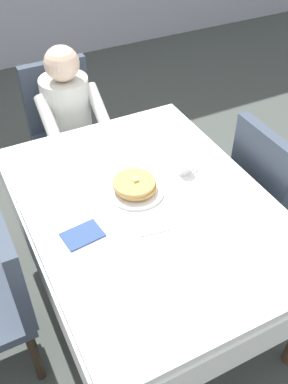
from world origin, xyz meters
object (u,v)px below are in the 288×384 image
at_px(spoon_near_edge, 154,233).
at_px(fork_left_of_plate, 101,206).
at_px(breakfast_stack, 135,185).
at_px(chair_diner, 64,123).
at_px(dining_table_main, 149,217).
at_px(knife_right_of_plate, 172,182).
at_px(cup_coffee, 184,165).
at_px(diner_person, 69,116).
at_px(plate_breakfast, 135,190).
at_px(chair_right_side, 270,188).

bearing_deg(spoon_near_edge, fork_left_of_plate, 128.04).
bearing_deg(breakfast_stack, spoon_near_edge, -99.20).
height_order(chair_diner, breakfast_stack, chair_diner).
distance_m(chair_diner, breakfast_stack, 1.10).
bearing_deg(breakfast_stack, dining_table_main, -78.93).
bearing_deg(spoon_near_edge, knife_right_of_plate, 57.52).
xyz_separation_m(chair_diner, cup_coffee, (0.31, -1.04, 0.25)).
relative_size(diner_person, knife_right_of_plate, 5.60).
bearing_deg(dining_table_main, breakfast_stack, 101.07).
xyz_separation_m(plate_breakfast, cup_coffee, (0.29, 0.03, 0.03)).
bearing_deg(diner_person, breakfast_stack, 91.35).
distance_m(diner_person, knife_right_of_plate, 0.96).
relative_size(chair_diner, knife_right_of_plate, 4.65).
distance_m(breakfast_stack, spoon_near_edge, 0.29).
height_order(diner_person, fork_left_of_plate, diner_person).
height_order(chair_right_side, spoon_near_edge, chair_right_side).
bearing_deg(chair_diner, knife_right_of_plate, 101.09).
distance_m(dining_table_main, chair_right_side, 0.78).
bearing_deg(dining_table_main, diner_person, 92.33).
relative_size(diner_person, breakfast_stack, 5.35).
height_order(chair_right_side, plate_breakfast, chair_right_side).
bearing_deg(cup_coffee, chair_right_side, -14.72).
bearing_deg(chair_diner, cup_coffee, 106.53).
distance_m(chair_diner, diner_person, 0.21).
distance_m(chair_right_side, knife_right_of_plate, 0.64).
height_order(chair_right_side, fork_left_of_plate, chair_right_side).
xyz_separation_m(breakfast_stack, knife_right_of_plate, (0.19, -0.02, -0.04)).
height_order(diner_person, chair_right_side, diner_person).
bearing_deg(plate_breakfast, breakfast_stack, -118.09).
distance_m(dining_table_main, knife_right_of_plate, 0.21).
distance_m(breakfast_stack, cup_coffee, 0.29).
bearing_deg(spoon_near_edge, chair_diner, 98.47).
distance_m(plate_breakfast, breakfast_stack, 0.04).
height_order(diner_person, cup_coffee, diner_person).
xyz_separation_m(plate_breakfast, spoon_near_edge, (-0.05, -0.28, -0.01)).
relative_size(dining_table_main, cup_coffee, 13.49).
bearing_deg(diner_person, fork_left_of_plate, 79.80).
relative_size(chair_diner, diner_person, 0.83).
distance_m(diner_person, spoon_near_edge, 1.20).
distance_m(chair_right_side, breakfast_stack, 0.84).
relative_size(breakfast_stack, fork_left_of_plate, 1.16).
xyz_separation_m(cup_coffee, spoon_near_edge, (-0.33, -0.31, -0.04)).
xyz_separation_m(diner_person, fork_left_of_plate, (-0.17, -0.93, 0.07)).
xyz_separation_m(diner_person, spoon_near_edge, (-0.02, -1.19, 0.07)).
xyz_separation_m(diner_person, knife_right_of_plate, (0.21, -0.93, 0.07)).
bearing_deg(chair_right_side, dining_table_main, -90.00).
height_order(dining_table_main, chair_diner, chair_diner).
distance_m(plate_breakfast, spoon_near_edge, 0.29).
distance_m(chair_diner, knife_right_of_plate, 1.13).
bearing_deg(plate_breakfast, spoon_near_edge, -99.37).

